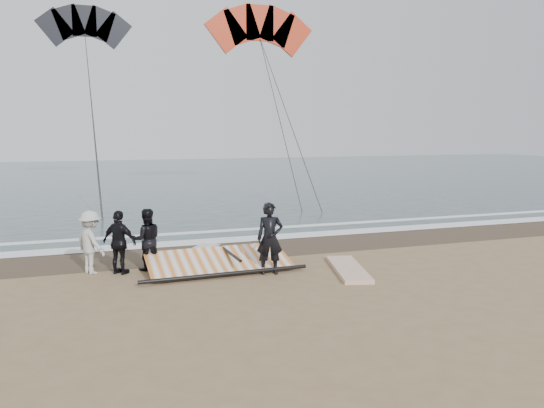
{
  "coord_description": "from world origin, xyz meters",
  "views": [
    {
      "loc": [
        -4.72,
        -11.18,
        3.64
      ],
      "look_at": [
        0.11,
        3.0,
        1.6
      ],
      "focal_mm": 35.0,
      "sensor_mm": 36.0,
      "label": 1
    }
  ],
  "objects": [
    {
      "name": "ground",
      "position": [
        0.0,
        0.0,
        0.0
      ],
      "size": [
        120.0,
        120.0,
        0.0
      ],
      "primitive_type": "plane",
      "color": "#8C704C",
      "rests_on": "ground"
    },
    {
      "name": "sea",
      "position": [
        0.0,
        33.0,
        0.01
      ],
      "size": [
        120.0,
        54.0,
        0.02
      ],
      "primitive_type": "cube",
      "color": "#233838",
      "rests_on": "ground"
    },
    {
      "name": "wet_sand",
      "position": [
        0.0,
        4.5,
        0.01
      ],
      "size": [
        120.0,
        2.8,
        0.01
      ],
      "primitive_type": "cube",
      "color": "#4C3D2B",
      "rests_on": "ground"
    },
    {
      "name": "foam_near",
      "position": [
        0.0,
        5.9,
        0.03
      ],
      "size": [
        120.0,
        0.9,
        0.01
      ],
      "primitive_type": "cube",
      "color": "white",
      "rests_on": "sea"
    },
    {
      "name": "foam_far",
      "position": [
        0.0,
        7.6,
        0.03
      ],
      "size": [
        120.0,
        0.45,
        0.01
      ],
      "primitive_type": "cube",
      "color": "white",
      "rests_on": "sea"
    },
    {
      "name": "man_main",
      "position": [
        -0.47,
        1.48,
        0.93
      ],
      "size": [
        0.77,
        0.6,
        1.86
      ],
      "primitive_type": "imported",
      "rotation": [
        0.0,
        0.0,
        -0.25
      ],
      "color": "black",
      "rests_on": "ground"
    },
    {
      "name": "board_white",
      "position": [
        1.59,
        1.07,
        0.05
      ],
      "size": [
        1.36,
        2.7,
        0.1
      ],
      "primitive_type": "cube",
      "rotation": [
        0.0,
        0.0,
        -0.26
      ],
      "color": "silver",
      "rests_on": "ground"
    },
    {
      "name": "board_cream",
      "position": [
        -1.9,
        4.15,
        0.05
      ],
      "size": [
        1.93,
        2.38,
        0.1
      ],
      "primitive_type": "cube",
      "rotation": [
        0.0,
        0.0,
        -0.61
      ],
      "color": "beige",
      "rests_on": "ground"
    },
    {
      "name": "trio_cluster",
      "position": [
        -4.2,
        2.89,
        0.82
      ],
      "size": [
        2.34,
        1.37,
        1.66
      ],
      "color": "black",
      "rests_on": "ground"
    },
    {
      "name": "sail_rig",
      "position": [
        -1.71,
        2.34,
        0.19
      ],
      "size": [
        4.35,
        1.89,
        0.5
      ],
      "color": "black",
      "rests_on": "ground"
    },
    {
      "name": "kite_red",
      "position": [
        4.75,
        18.79,
        9.28
      ],
      "size": [
        7.12,
        4.37,
        12.37
      ],
      "color": "red",
      "rests_on": "ground"
    },
    {
      "name": "kite_dark",
      "position": [
        -4.77,
        26.96,
        10.34
      ],
      "size": [
        6.64,
        7.99,
        18.68
      ],
      "color": "black",
      "rests_on": "ground"
    }
  ]
}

